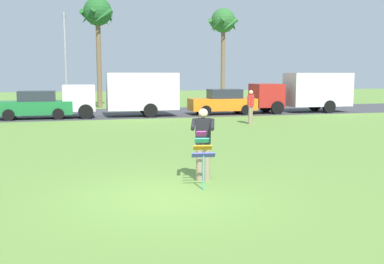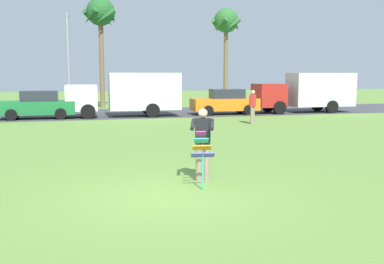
{
  "view_description": "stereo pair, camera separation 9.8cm",
  "coord_description": "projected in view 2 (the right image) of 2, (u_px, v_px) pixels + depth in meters",
  "views": [
    {
      "loc": [
        -1.86,
        -8.91,
        2.52
      ],
      "look_at": [
        1.15,
        2.13,
        1.05
      ],
      "focal_mm": 41.92,
      "sensor_mm": 36.0,
      "label": 1
    },
    {
      "loc": [
        -1.77,
        -8.93,
        2.52
      ],
      "look_at": [
        1.15,
        2.13,
        1.05
      ],
      "focal_mm": 41.92,
      "sensor_mm": 36.0,
      "label": 2
    }
  ],
  "objects": [
    {
      "name": "kite_held",
      "position": [
        202.0,
        150.0,
        9.9
      ],
      "size": [
        0.53,
        0.68,
        1.25
      ],
      "color": "#D83399",
      "rests_on": "ground"
    },
    {
      "name": "road_strip",
      "position": [
        103.0,
        114.0,
        28.94
      ],
      "size": [
        120.0,
        8.0,
        0.01
      ],
      "primitive_type": "cube",
      "color": "#424247",
      "rests_on": "ground"
    },
    {
      "name": "person_kite_flyer",
      "position": [
        203.0,
        142.0,
        10.56
      ],
      "size": [
        0.69,
        0.76,
        1.73
      ],
      "color": "gray",
      "rests_on": "ground"
    },
    {
      "name": "parked_truck_white_box",
      "position": [
        131.0,
        93.0,
        26.85
      ],
      "size": [
        6.76,
        2.26,
        2.62
      ],
      "color": "silver",
      "rests_on": "ground"
    },
    {
      "name": "palm_tree_right_near",
      "position": [
        101.0,
        16.0,
        33.53
      ],
      "size": [
        2.58,
        2.71,
        8.24
      ],
      "color": "brown",
      "rests_on": "ground"
    },
    {
      "name": "palm_tree_centre_far",
      "position": [
        226.0,
        25.0,
        38.93
      ],
      "size": [
        2.58,
        2.71,
        8.23
      ],
      "color": "brown",
      "rests_on": "ground"
    },
    {
      "name": "person_walker_near",
      "position": [
        253.0,
        106.0,
        22.89
      ],
      "size": [
        0.43,
        0.43,
        1.73
      ],
      "color": "gray",
      "rests_on": "ground"
    },
    {
      "name": "parked_car_green",
      "position": [
        38.0,
        105.0,
        25.58
      ],
      "size": [
        4.21,
        1.86,
        1.6
      ],
      "color": "#1E7238",
      "rests_on": "ground"
    },
    {
      "name": "ground_plane",
      "position": [
        165.0,
        196.0,
        9.34
      ],
      "size": [
        120.0,
        120.0,
        0.0
      ],
      "primitive_type": "plane",
      "color": "olive"
    },
    {
      "name": "streetlight_pole",
      "position": [
        68.0,
        54.0,
        32.95
      ],
      "size": [
        0.24,
        1.65,
        7.0
      ],
      "color": "#9E9EA3",
      "rests_on": "ground"
    },
    {
      "name": "parked_car_orange",
      "position": [
        225.0,
        102.0,
        28.44
      ],
      "size": [
        4.24,
        1.92,
        1.6
      ],
      "color": "orange",
      "rests_on": "ground"
    },
    {
      "name": "parked_truck_red_cab",
      "position": [
        309.0,
        91.0,
        29.86
      ],
      "size": [
        6.73,
        2.2,
        2.62
      ],
      "color": "#B2231E",
      "rests_on": "ground"
    }
  ]
}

